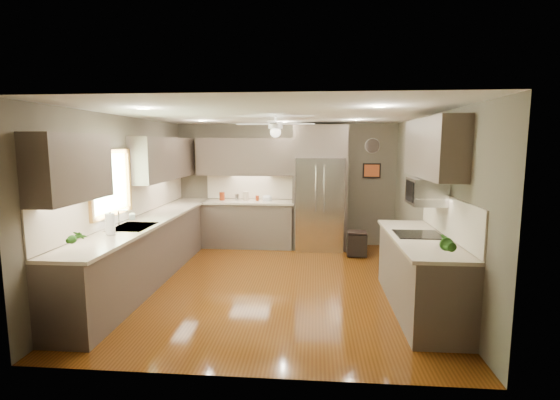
# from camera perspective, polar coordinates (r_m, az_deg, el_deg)

# --- Properties ---
(floor) EXTENTS (5.00, 5.00, 0.00)m
(floor) POSITION_cam_1_polar(r_m,az_deg,el_deg) (6.24, -0.87, -11.62)
(floor) COLOR #4F270A
(floor) RESTS_ON ground
(ceiling) EXTENTS (5.00, 5.00, 0.00)m
(ceiling) POSITION_cam_1_polar(r_m,az_deg,el_deg) (5.90, -0.92, 11.93)
(ceiling) COLOR white
(ceiling) RESTS_ON ground
(wall_back) EXTENTS (4.50, 0.00, 4.50)m
(wall_back) POSITION_cam_1_polar(r_m,az_deg,el_deg) (8.42, 0.80, 2.19)
(wall_back) COLOR brown
(wall_back) RESTS_ON ground
(wall_front) EXTENTS (4.50, 0.00, 4.50)m
(wall_front) POSITION_cam_1_polar(r_m,az_deg,el_deg) (3.51, -4.98, -5.87)
(wall_front) COLOR brown
(wall_front) RESTS_ON ground
(wall_left) EXTENTS (0.00, 5.00, 5.00)m
(wall_left) POSITION_cam_1_polar(r_m,az_deg,el_deg) (6.56, -20.86, 0.06)
(wall_left) COLOR brown
(wall_left) RESTS_ON ground
(wall_right) EXTENTS (0.00, 5.00, 5.00)m
(wall_right) POSITION_cam_1_polar(r_m,az_deg,el_deg) (6.14, 20.48, -0.41)
(wall_right) COLOR brown
(wall_right) RESTS_ON ground
(canister_a) EXTENTS (0.14, 0.14, 0.18)m
(canister_a) POSITION_cam_1_polar(r_m,az_deg,el_deg) (8.38, -8.16, 0.50)
(canister_a) COLOR maroon
(canister_a) RESTS_ON back_run
(canister_b) EXTENTS (0.11, 0.11, 0.14)m
(canister_b) POSITION_cam_1_polar(r_m,az_deg,el_deg) (8.28, -6.05, 0.38)
(canister_b) COLOR silver
(canister_b) RESTS_ON back_run
(canister_c) EXTENTS (0.15, 0.15, 0.19)m
(canister_c) POSITION_cam_1_polar(r_m,az_deg,el_deg) (8.29, -4.84, 0.55)
(canister_c) COLOR tan
(canister_c) RESTS_ON back_run
(canister_d) EXTENTS (0.09, 0.09, 0.11)m
(canister_d) POSITION_cam_1_polar(r_m,az_deg,el_deg) (8.21, -3.21, 0.27)
(canister_d) COLOR maroon
(canister_d) RESTS_ON back_run
(soap_bottle) EXTENTS (0.11, 0.11, 0.18)m
(soap_bottle) POSITION_cam_1_polar(r_m,az_deg,el_deg) (6.35, -20.00, -2.15)
(soap_bottle) COLOR white
(soap_bottle) RESTS_ON left_run
(potted_plant_left) EXTENTS (0.16, 0.11, 0.30)m
(potted_plant_left) POSITION_cam_1_polar(r_m,az_deg,el_deg) (4.87, -26.84, -4.75)
(potted_plant_left) COLOR #2B631C
(potted_plant_left) RESTS_ON left_run
(potted_plant_right) EXTENTS (0.19, 0.16, 0.32)m
(potted_plant_right) POSITION_cam_1_polar(r_m,az_deg,el_deg) (4.39, 22.36, -5.67)
(potted_plant_right) COLOR #2B631C
(potted_plant_right) RESTS_ON right_run
(bowl) EXTENTS (0.21, 0.21, 0.05)m
(bowl) POSITION_cam_1_polar(r_m,az_deg,el_deg) (8.16, -1.83, -0.01)
(bowl) COLOR tan
(bowl) RESTS_ON back_run
(left_run) EXTENTS (0.65, 4.70, 1.45)m
(left_run) POSITION_cam_1_polar(r_m,az_deg,el_deg) (6.71, -17.69, -6.28)
(left_run) COLOR #4A3D36
(left_run) RESTS_ON ground
(back_run) EXTENTS (1.85, 0.65, 1.45)m
(back_run) POSITION_cam_1_polar(r_m,az_deg,el_deg) (8.32, -4.35, -3.23)
(back_run) COLOR #4A3D36
(back_run) RESTS_ON ground
(uppers) EXTENTS (4.50, 4.70, 0.95)m
(uppers) POSITION_cam_1_polar(r_m,az_deg,el_deg) (6.70, -6.65, 6.02)
(uppers) COLOR #4A3D36
(uppers) RESTS_ON wall_left
(window) EXTENTS (0.05, 1.12, 0.92)m
(window) POSITION_cam_1_polar(r_m,az_deg,el_deg) (6.07, -22.77, 2.23)
(window) COLOR #BFF2B2
(window) RESTS_ON wall_left
(sink) EXTENTS (0.50, 0.70, 0.32)m
(sink) POSITION_cam_1_polar(r_m,az_deg,el_deg) (6.03, -20.01, -3.84)
(sink) COLOR silver
(sink) RESTS_ON left_run
(refrigerator) EXTENTS (1.06, 0.75, 2.45)m
(refrigerator) POSITION_cam_1_polar(r_m,az_deg,el_deg) (8.06, 5.60, 1.46)
(refrigerator) COLOR silver
(refrigerator) RESTS_ON ground
(right_run) EXTENTS (0.70, 2.20, 1.45)m
(right_run) POSITION_cam_1_polar(r_m,az_deg,el_deg) (5.47, 19.08, -9.55)
(right_run) COLOR #4A3D36
(right_run) RESTS_ON ground
(microwave) EXTENTS (0.43, 0.55, 0.34)m
(microwave) POSITION_cam_1_polar(r_m,az_deg,el_deg) (5.53, 19.88, 1.15)
(microwave) COLOR silver
(microwave) RESTS_ON wall_right
(ceiling_fan) EXTENTS (1.18, 1.18, 0.32)m
(ceiling_fan) POSITION_cam_1_polar(r_m,az_deg,el_deg) (6.19, -0.64, 10.19)
(ceiling_fan) COLOR white
(ceiling_fan) RESTS_ON ceiling
(recessed_lights) EXTENTS (2.84, 3.14, 0.01)m
(recessed_lights) POSITION_cam_1_polar(r_m,az_deg,el_deg) (6.30, -0.92, 11.62)
(recessed_lights) COLOR white
(recessed_lights) RESTS_ON ceiling
(wall_clock) EXTENTS (0.30, 0.03, 0.30)m
(wall_clock) POSITION_cam_1_polar(r_m,az_deg,el_deg) (8.42, 12.87, 7.45)
(wall_clock) COLOR white
(wall_clock) RESTS_ON wall_back
(framed_print) EXTENTS (0.36, 0.03, 0.30)m
(framed_print) POSITION_cam_1_polar(r_m,az_deg,el_deg) (8.43, 12.77, 4.05)
(framed_print) COLOR black
(framed_print) RESTS_ON wall_back
(stool) EXTENTS (0.37, 0.37, 0.45)m
(stool) POSITION_cam_1_polar(r_m,az_deg,el_deg) (7.75, 10.74, -6.04)
(stool) COLOR black
(stool) RESTS_ON ground
(paper_towel) EXTENTS (0.12, 0.12, 0.29)m
(paper_towel) POSITION_cam_1_polar(r_m,az_deg,el_deg) (5.56, -22.78, -3.13)
(paper_towel) COLOR white
(paper_towel) RESTS_ON left_run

